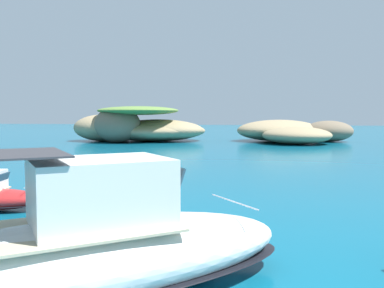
# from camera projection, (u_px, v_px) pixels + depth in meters

# --- Properties ---
(islet_large) EXTENTS (24.89, 20.29, 5.93)m
(islet_large) POSITION_uv_depth(u_px,v_px,m) (138.00, 128.00, 69.85)
(islet_large) COLOR #9E8966
(islet_large) RESTS_ON ground
(islet_small) EXTENTS (22.52, 23.80, 3.68)m
(islet_small) POSITION_uv_depth(u_px,v_px,m) (290.00, 132.00, 68.10)
(islet_small) COLOR #9E8966
(islet_small) RESTS_ON ground
(motorboat_white) EXTENTS (10.54, 9.86, 3.48)m
(motorboat_white) POSITION_uv_depth(u_px,v_px,m) (80.00, 253.00, 9.30)
(motorboat_white) COLOR white
(motorboat_white) RESTS_ON ground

